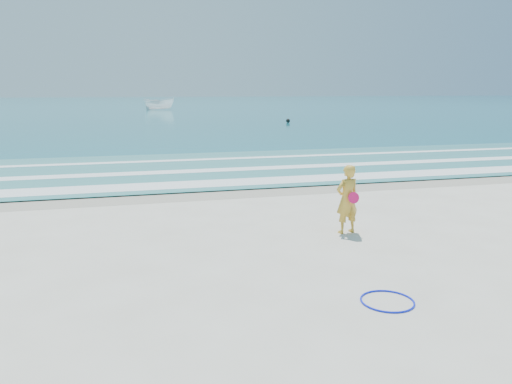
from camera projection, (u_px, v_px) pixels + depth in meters
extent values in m
plane|color=silver|center=(314.00, 300.00, 8.17)|extent=(400.00, 400.00, 0.00)
cube|color=#B2A893|center=(215.00, 192.00, 16.68)|extent=(400.00, 2.40, 0.00)
cube|color=#19727F|center=(136.00, 104.00, 107.52)|extent=(400.00, 190.00, 0.04)
cube|color=#59B7AD|center=(195.00, 168.00, 21.41)|extent=(400.00, 10.00, 0.01)
cube|color=white|center=(209.00, 183.00, 17.90)|extent=(400.00, 1.40, 0.01)
cube|color=white|center=(197.00, 171.00, 20.65)|extent=(400.00, 0.90, 0.01)
cube|color=white|center=(187.00, 160.00, 23.77)|extent=(400.00, 0.60, 0.01)
torus|color=#0C1CE2|center=(387.00, 301.00, 8.09)|extent=(0.97, 0.97, 0.03)
imported|color=white|center=(159.00, 104.00, 79.46)|extent=(5.37, 3.55, 1.94)
sphere|color=black|center=(288.00, 121.00, 49.74)|extent=(0.41, 0.41, 0.41)
imported|color=gold|center=(347.00, 199.00, 11.81)|extent=(0.67, 0.51, 1.65)
cylinder|color=#F91662|center=(354.00, 198.00, 11.64)|extent=(0.27, 0.08, 0.27)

